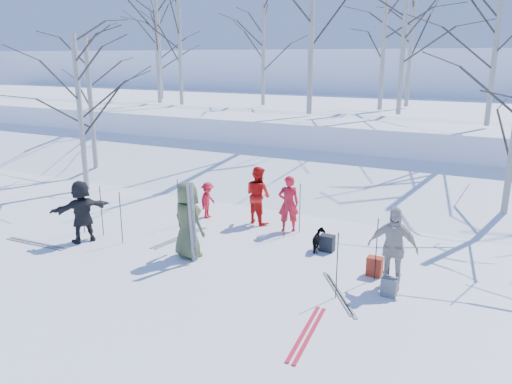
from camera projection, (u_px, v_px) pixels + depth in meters
The scene contains 41 objects.
ground at pixel (226, 262), 11.38m from camera, with size 120.00×120.00×0.00m, color white.
snow_ramp at pixel (328, 187), 17.35m from camera, with size 70.00×9.50×1.40m, color white.
snow_plateau at pixel (393, 127), 25.71m from camera, with size 70.00×18.00×2.20m, color white.
far_hill at pixel (447, 87), 43.46m from camera, with size 90.00×30.00×6.00m, color white.
skier_olive_center at pixel (188, 220), 11.47m from camera, with size 0.88×0.57×1.80m, color #454F2F.
skier_red_north at pixel (288, 204), 13.24m from camera, with size 0.56×0.37×1.53m, color red.
skier_redor_behind at pixel (258, 195), 13.89m from camera, with size 0.79×0.61×1.62m, color red.
skier_red_seated at pixel (208, 200), 14.40m from camera, with size 0.68×0.39×1.06m, color red.
skier_cream_east at pixel (393, 248), 9.94m from camera, with size 0.99×0.41×1.70m, color beige.
skier_grey_west at pixel (82, 211), 12.47m from camera, with size 1.48×0.47×1.59m, color black.
dog at pixel (319, 241), 11.97m from camera, with size 0.29×0.63×0.53m, color black.
upright_ski_left at pixel (191, 223), 11.12m from camera, with size 0.07×0.02×1.90m, color silver.
upright_ski_right at pixel (194, 222), 11.16m from camera, with size 0.07×0.02×1.90m, color silver.
ski_pair_a at pixel (339, 293), 9.86m from camera, with size 1.24×1.68×0.02m, color silver, non-canonical shape.
ski_pair_b at pixel (180, 238), 12.90m from camera, with size 0.46×1.91×0.02m, color silver, non-canonical shape.
ski_pair_c at pixel (36, 244), 12.49m from camera, with size 1.91×0.28×0.02m, color silver, non-canonical shape.
ski_pair_d at pixel (307, 333), 8.44m from camera, with size 0.39×1.91×0.02m, color #B41931, non-canonical shape.
ski_pole_a at pixel (121, 218), 12.37m from camera, with size 0.02×0.02×1.34m, color black.
ski_pole_b at pixel (337, 266), 9.54m from camera, with size 0.02×0.02×1.34m, color black.
ski_pole_c at pixel (78, 215), 12.62m from camera, with size 0.02×0.02×1.34m, color black.
ski_pole_d at pixel (376, 249), 10.35m from camera, with size 0.02×0.02×1.34m, color black.
ski_pole_e at pixel (300, 208), 13.15m from camera, with size 0.02×0.02×1.34m, color black.
ski_pole_f at pixel (102, 211), 12.93m from camera, with size 0.02×0.02×1.34m, color black.
ski_pole_g at pixel (82, 209), 13.12m from camera, with size 0.02×0.02×1.34m, color black.
ski_pole_h at pixel (390, 255), 10.04m from camera, with size 0.02×0.02×1.34m, color black.
ski_pole_i at pixel (178, 203), 13.64m from camera, with size 0.02×0.02×1.34m, color black.
ski_pole_j at pixel (284, 212), 12.85m from camera, with size 0.02×0.02×1.34m, color black.
backpack_red at pixel (375, 266), 10.64m from camera, with size 0.32×0.22×0.42m, color #9C2B18.
backpack_grey at pixel (389, 287), 9.73m from camera, with size 0.30×0.20×0.38m, color slate.
backpack_dark at pixel (327, 243), 11.99m from camera, with size 0.34×0.24×0.40m, color black.
birch_plateau_a at pixel (156, 28), 25.05m from camera, with size 5.79×5.79×7.42m, color silver, non-canonical shape.
birch_plateau_b at pixel (404, 40), 20.04m from camera, with size 4.77×4.77×5.95m, color silver, non-canonical shape.
birch_plateau_d at pixel (263, 56), 24.15m from camera, with size 3.91×3.91×4.73m, color silver, non-canonical shape.
birch_plateau_e at pixel (180, 46), 24.34m from camera, with size 4.56×4.56×5.65m, color silver, non-canonical shape.
birch_plateau_f at pixel (160, 56), 27.83m from camera, with size 3.89×3.89×4.70m, color silver, non-canonical shape.
birch_plateau_g at pixel (411, 39), 23.39m from camera, with size 4.98×4.98×6.26m, color silver, non-canonical shape.
birch_plateau_h at pixel (384, 39), 21.87m from camera, with size 4.91×4.91×6.16m, color silver, non-canonical shape.
birch_plateau_k at pixel (496, 45), 16.72m from camera, with size 4.41×4.41×5.44m, color silver, non-canonical shape.
birch_plateau_l at pixel (312, 17), 20.03m from camera, with size 6.01×6.01×7.73m, color silver, non-canonical shape.
birch_edge_a at pixel (80, 115), 16.90m from camera, with size 4.29×4.29×5.27m, color silver, non-canonical shape.
birch_edge_d at pixel (91, 108), 19.06m from camera, with size 4.27×4.27×5.25m, color silver, non-canonical shape.
Camera 1 is at (5.44, -9.08, 4.54)m, focal length 35.00 mm.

